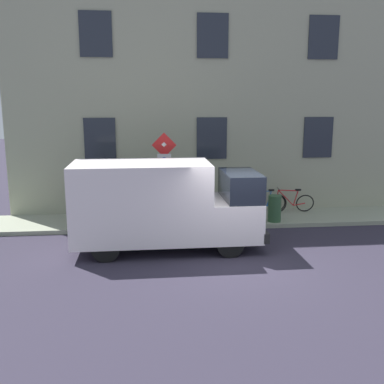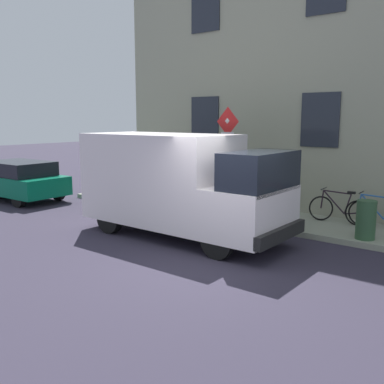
% 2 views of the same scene
% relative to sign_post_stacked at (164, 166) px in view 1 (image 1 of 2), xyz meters
% --- Properties ---
extents(ground_plane, '(80.00, 80.00, 0.00)m').
position_rel_sign_post_stacked_xyz_m(ground_plane, '(-3.11, -1.81, -2.11)').
color(ground_plane, '#2D2938').
extents(sidewalk_slab, '(2.12, 16.49, 0.14)m').
position_rel_sign_post_stacked_xyz_m(sidewalk_slab, '(0.85, -1.81, -2.04)').
color(sidewalk_slab, gray).
rests_on(sidewalk_slab, ground_plane).
extents(building_facade, '(0.75, 14.49, 8.85)m').
position_rel_sign_post_stacked_xyz_m(building_facade, '(2.25, -1.81, 2.32)').
color(building_facade, '#9A9C82').
rests_on(building_facade, ground_plane).
extents(sign_post_stacked, '(0.18, 0.56, 2.92)m').
position_rel_sign_post_stacked_xyz_m(sign_post_stacked, '(0.00, 0.00, 0.00)').
color(sign_post_stacked, '#474C47').
rests_on(sign_post_stacked, sidewalk_slab).
extents(delivery_van, '(2.01, 5.34, 2.50)m').
position_rel_sign_post_stacked_xyz_m(delivery_van, '(-1.91, 0.13, -0.77)').
color(delivery_van, white).
rests_on(delivery_van, ground_plane).
extents(bicycle_red, '(0.46, 1.72, 0.89)m').
position_rel_sign_post_stacked_xyz_m(bicycle_red, '(1.35, -4.68, -1.60)').
color(bicycle_red, black).
rests_on(bicycle_red, sidewalk_slab).
extents(bicycle_blue, '(0.46, 1.71, 0.89)m').
position_rel_sign_post_stacked_xyz_m(bicycle_blue, '(1.35, -3.69, -1.60)').
color(bicycle_blue, black).
rests_on(bicycle_blue, sidewalk_slab).
extents(bicycle_black, '(0.46, 1.72, 0.89)m').
position_rel_sign_post_stacked_xyz_m(bicycle_black, '(1.35, -2.70, -1.60)').
color(bicycle_black, black).
rests_on(bicycle_black, sidewalk_slab).
extents(pedestrian, '(0.40, 0.47, 1.72)m').
position_rel_sign_post_stacked_xyz_m(pedestrian, '(0.65, 2.54, -1.04)').
color(pedestrian, '#262B47').
rests_on(pedestrian, sidewalk_slab).
extents(litter_bin, '(0.44, 0.44, 0.90)m').
position_rel_sign_post_stacked_xyz_m(litter_bin, '(0.14, -3.72, -1.52)').
color(litter_bin, '#2D5133').
rests_on(litter_bin, sidewalk_slab).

